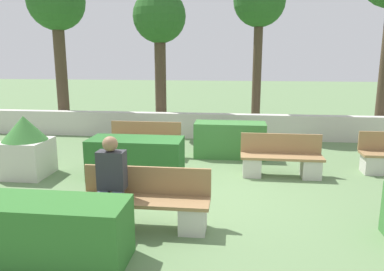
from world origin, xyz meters
name	(u,v)px	position (x,y,z in m)	size (l,w,h in m)	color
ground_plane	(199,190)	(0.00, 0.00, 0.00)	(60.00, 60.00, 0.00)	#607F51
perimeter_wall	(214,126)	(0.00, 4.39, 0.36)	(14.50, 0.30, 0.72)	beige
bench_front	(144,206)	(-0.61, -1.54, 0.32)	(1.84, 0.48, 0.83)	#937047
bench_left_side	(144,144)	(-1.51, 2.09, 0.31)	(1.70, 0.49, 0.83)	#937047
bench_right_side	(281,161)	(1.55, 1.03, 0.31)	(1.61, 0.48, 0.83)	#937047
person_seated_man	(109,181)	(-1.05, -1.68, 0.71)	(0.38, 0.64, 1.31)	#515B70
hedge_block_near_left	(37,230)	(-1.66, -2.53, 0.37)	(2.16, 0.69, 0.74)	#33702D
hedge_block_mid_left	(136,159)	(-1.29, 0.54, 0.40)	(1.81, 0.79, 0.80)	#286028
hedge_block_mid_right	(230,140)	(0.50, 2.38, 0.42)	(1.67, 0.67, 0.83)	#3D7A38
planter_corner_right	(26,146)	(-3.51, 0.45, 0.61)	(0.87, 0.87, 1.22)	beige
tree_leftmost	(57,7)	(-4.81, 4.90, 3.79)	(1.72, 1.72, 4.83)	#473828
tree_center_left	(160,22)	(-1.68, 4.94, 3.34)	(1.56, 1.56, 4.29)	#473828
tree_center_right	(259,6)	(1.23, 5.38, 3.81)	(1.53, 1.53, 4.72)	#473828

